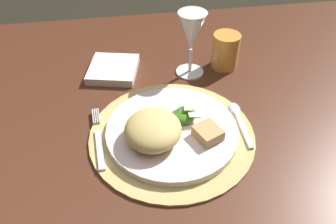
{
  "coord_description": "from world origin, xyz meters",
  "views": [
    {
      "loc": [
        -0.02,
        -0.57,
        1.2
      ],
      "look_at": [
        0.07,
        -0.06,
        0.73
      ],
      "focal_mm": 35.85,
      "sensor_mm": 36.0,
      "label": 1
    }
  ],
  "objects_px": {
    "dining_table": "(138,145)",
    "fork": "(99,140)",
    "dinner_plate": "(172,131)",
    "napkin": "(113,69)",
    "spoon": "(238,117)",
    "wine_glass": "(192,34)",
    "amber_tumbler": "(225,51)"
  },
  "relations": [
    {
      "from": "amber_tumbler",
      "to": "wine_glass",
      "type": "bearing_deg",
      "value": -171.4
    },
    {
      "from": "dining_table",
      "to": "fork",
      "type": "bearing_deg",
      "value": -126.69
    },
    {
      "from": "dinner_plate",
      "to": "fork",
      "type": "xyz_separation_m",
      "value": [
        -0.15,
        0.0,
        -0.01
      ]
    },
    {
      "from": "fork",
      "to": "wine_glass",
      "type": "bearing_deg",
      "value": 42.71
    },
    {
      "from": "dinner_plate",
      "to": "fork",
      "type": "distance_m",
      "value": 0.15
    },
    {
      "from": "dining_table",
      "to": "napkin",
      "type": "distance_m",
      "value": 0.2
    },
    {
      "from": "spoon",
      "to": "wine_glass",
      "type": "xyz_separation_m",
      "value": [
        -0.06,
        0.19,
        0.1
      ]
    },
    {
      "from": "wine_glass",
      "to": "amber_tumbler",
      "type": "bearing_deg",
      "value": 8.6
    },
    {
      "from": "dining_table",
      "to": "wine_glass",
      "type": "bearing_deg",
      "value": 34.96
    },
    {
      "from": "wine_glass",
      "to": "amber_tumbler",
      "type": "height_order",
      "value": "wine_glass"
    },
    {
      "from": "spoon",
      "to": "wine_glass",
      "type": "distance_m",
      "value": 0.22
    },
    {
      "from": "napkin",
      "to": "wine_glass",
      "type": "relative_size",
      "value": 0.75
    },
    {
      "from": "napkin",
      "to": "amber_tumbler",
      "type": "xyz_separation_m",
      "value": [
        0.28,
        -0.02,
        0.03
      ]
    },
    {
      "from": "dinner_plate",
      "to": "amber_tumbler",
      "type": "xyz_separation_m",
      "value": [
        0.17,
        0.23,
        0.03
      ]
    },
    {
      "from": "dining_table",
      "to": "napkin",
      "type": "height_order",
      "value": "napkin"
    },
    {
      "from": "dining_table",
      "to": "dinner_plate",
      "type": "distance_m",
      "value": 0.19
    },
    {
      "from": "spoon",
      "to": "dinner_plate",
      "type": "bearing_deg",
      "value": -170.67
    },
    {
      "from": "dining_table",
      "to": "dinner_plate",
      "type": "bearing_deg",
      "value": -58.49
    },
    {
      "from": "dining_table",
      "to": "fork",
      "type": "height_order",
      "value": "fork"
    },
    {
      "from": "fork",
      "to": "wine_glass",
      "type": "relative_size",
      "value": 1.07
    },
    {
      "from": "dining_table",
      "to": "wine_glass",
      "type": "height_order",
      "value": "wine_glass"
    },
    {
      "from": "fork",
      "to": "wine_glass",
      "type": "xyz_separation_m",
      "value": [
        0.23,
        0.21,
        0.1
      ]
    },
    {
      "from": "dining_table",
      "to": "spoon",
      "type": "distance_m",
      "value": 0.27
    },
    {
      "from": "dinner_plate",
      "to": "spoon",
      "type": "xyz_separation_m",
      "value": [
        0.15,
        0.02,
        -0.01
      ]
    },
    {
      "from": "dinner_plate",
      "to": "napkin",
      "type": "bearing_deg",
      "value": 114.02
    },
    {
      "from": "spoon",
      "to": "amber_tumbler",
      "type": "bearing_deg",
      "value": 82.31
    },
    {
      "from": "fork",
      "to": "amber_tumbler",
      "type": "bearing_deg",
      "value": 35.0
    },
    {
      "from": "napkin",
      "to": "spoon",
      "type": "bearing_deg",
      "value": -40.63
    },
    {
      "from": "dinner_plate",
      "to": "napkin",
      "type": "xyz_separation_m",
      "value": [
        -0.11,
        0.24,
        -0.0
      ]
    },
    {
      "from": "fork",
      "to": "napkin",
      "type": "xyz_separation_m",
      "value": [
        0.04,
        0.24,
        0.0
      ]
    },
    {
      "from": "spoon",
      "to": "napkin",
      "type": "distance_m",
      "value": 0.33
    },
    {
      "from": "spoon",
      "to": "napkin",
      "type": "xyz_separation_m",
      "value": [
        -0.25,
        0.22,
        0.0
      ]
    }
  ]
}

